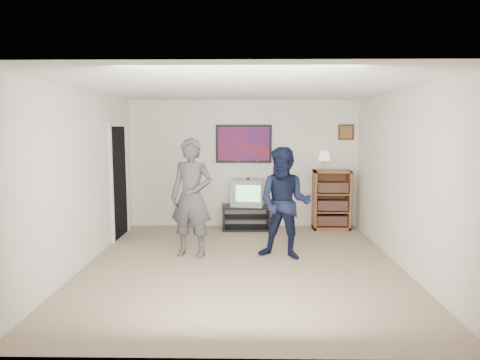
{
  "coord_description": "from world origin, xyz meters",
  "views": [
    {
      "loc": [
        0.06,
        -5.95,
        1.97
      ],
      "look_at": [
        -0.04,
        0.71,
        1.15
      ],
      "focal_mm": 32.0,
      "sensor_mm": 36.0,
      "label": 1
    }
  ],
  "objects_px": {
    "crt_television": "(248,193)",
    "person_short": "(285,203)",
    "person_tall": "(192,198)",
    "bookshelf": "(331,200)",
    "media_stand": "(246,217)"
  },
  "relations": [
    {
      "from": "media_stand",
      "to": "person_short",
      "type": "distance_m",
      "value": 2.05
    },
    {
      "from": "person_tall",
      "to": "person_short",
      "type": "xyz_separation_m",
      "value": [
        1.41,
        -0.09,
        -0.07
      ]
    },
    {
      "from": "crt_television",
      "to": "person_short",
      "type": "bearing_deg",
      "value": -64.0
    },
    {
      "from": "bookshelf",
      "to": "person_tall",
      "type": "distance_m",
      "value": 3.1
    },
    {
      "from": "person_short",
      "to": "media_stand",
      "type": "bearing_deg",
      "value": 124.81
    },
    {
      "from": "crt_television",
      "to": "person_short",
      "type": "xyz_separation_m",
      "value": [
        0.54,
        -1.86,
        0.12
      ]
    },
    {
      "from": "media_stand",
      "to": "person_tall",
      "type": "height_order",
      "value": "person_tall"
    },
    {
      "from": "crt_television",
      "to": "person_tall",
      "type": "height_order",
      "value": "person_tall"
    },
    {
      "from": "media_stand",
      "to": "person_short",
      "type": "xyz_separation_m",
      "value": [
        0.58,
        -1.86,
        0.61
      ]
    },
    {
      "from": "bookshelf",
      "to": "media_stand",
      "type": "bearing_deg",
      "value": -178.27
    },
    {
      "from": "person_tall",
      "to": "crt_television",
      "type": "bearing_deg",
      "value": 78.09
    },
    {
      "from": "crt_television",
      "to": "person_tall",
      "type": "distance_m",
      "value": 1.98
    },
    {
      "from": "person_tall",
      "to": "person_short",
      "type": "relative_size",
      "value": 1.08
    },
    {
      "from": "bookshelf",
      "to": "person_tall",
      "type": "relative_size",
      "value": 0.63
    },
    {
      "from": "person_tall",
      "to": "person_short",
      "type": "distance_m",
      "value": 1.41
    }
  ]
}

